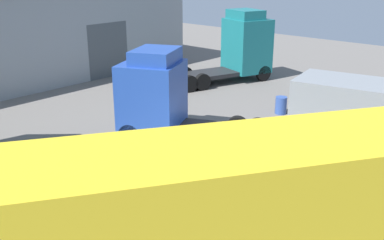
{
  "coord_description": "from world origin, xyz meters",
  "views": [
    {
      "loc": [
        -12.66,
        -9.88,
        7.3
      ],
      "look_at": [
        -0.58,
        0.94,
        1.6
      ],
      "focal_mm": 42.0,
      "sensor_mm": 36.0,
      "label": 1
    }
  ],
  "objects_px": {
    "tractor_unit_blue": "(162,98)",
    "gravel_pile": "(330,103)",
    "box_truck_white": "(382,122)",
    "oil_drum": "(281,105)",
    "container_trailer_orange": "(204,218)",
    "tractor_unit_teal": "(241,47)"
  },
  "relations": [
    {
      "from": "tractor_unit_teal",
      "to": "container_trailer_orange",
      "type": "relative_size",
      "value": 0.69
    },
    {
      "from": "tractor_unit_blue",
      "to": "tractor_unit_teal",
      "type": "bearing_deg",
      "value": -95.88
    },
    {
      "from": "tractor_unit_teal",
      "to": "gravel_pile",
      "type": "xyz_separation_m",
      "value": [
        -2.63,
        -7.58,
        -1.57
      ]
    },
    {
      "from": "box_truck_white",
      "to": "gravel_pile",
      "type": "relative_size",
      "value": 1.86
    },
    {
      "from": "gravel_pile",
      "to": "container_trailer_orange",
      "type": "bearing_deg",
      "value": -163.57
    },
    {
      "from": "tractor_unit_blue",
      "to": "box_truck_white",
      "type": "bearing_deg",
      "value": 177.9
    },
    {
      "from": "tractor_unit_blue",
      "to": "container_trailer_orange",
      "type": "distance_m",
      "value": 10.74
    },
    {
      "from": "tractor_unit_teal",
      "to": "gravel_pile",
      "type": "relative_size",
      "value": 1.93
    },
    {
      "from": "tractor_unit_blue",
      "to": "gravel_pile",
      "type": "height_order",
      "value": "tractor_unit_blue"
    },
    {
      "from": "box_truck_white",
      "to": "oil_drum",
      "type": "relative_size",
      "value": 7.76
    },
    {
      "from": "tractor_unit_blue",
      "to": "tractor_unit_teal",
      "type": "relative_size",
      "value": 0.93
    },
    {
      "from": "tractor_unit_blue",
      "to": "oil_drum",
      "type": "bearing_deg",
      "value": -131.84
    },
    {
      "from": "container_trailer_orange",
      "to": "gravel_pile",
      "type": "bearing_deg",
      "value": -130.93
    },
    {
      "from": "box_truck_white",
      "to": "oil_drum",
      "type": "height_order",
      "value": "box_truck_white"
    },
    {
      "from": "oil_drum",
      "to": "gravel_pile",
      "type": "bearing_deg",
      "value": -45.23
    },
    {
      "from": "tractor_unit_blue",
      "to": "oil_drum",
      "type": "height_order",
      "value": "tractor_unit_blue"
    },
    {
      "from": "tractor_unit_blue",
      "to": "gravel_pile",
      "type": "distance_m",
      "value": 9.18
    },
    {
      "from": "tractor_unit_blue",
      "to": "container_trailer_orange",
      "type": "relative_size",
      "value": 0.64
    },
    {
      "from": "container_trailer_orange",
      "to": "tractor_unit_teal",
      "type": "bearing_deg",
      "value": -113.28
    },
    {
      "from": "gravel_pile",
      "to": "tractor_unit_teal",
      "type": "bearing_deg",
      "value": 70.88
    },
    {
      "from": "box_truck_white",
      "to": "gravel_pile",
      "type": "xyz_separation_m",
      "value": [
        4.87,
        4.24,
        -1.25
      ]
    },
    {
      "from": "tractor_unit_blue",
      "to": "oil_drum",
      "type": "distance_m",
      "value": 6.95
    }
  ]
}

